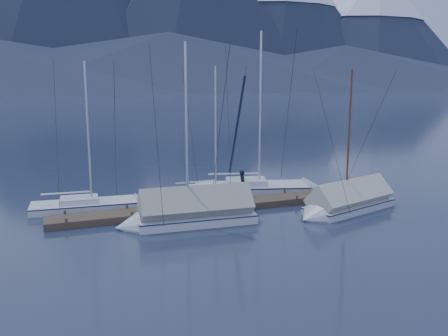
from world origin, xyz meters
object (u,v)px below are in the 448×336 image
(sailboat_open_left, at_px, (101,205))
(person, at_px, (243,184))
(sailboat_covered_near, at_px, (344,204))
(sailboat_covered_far, at_px, (185,215))
(sailboat_open_right, at_px, (268,189))
(sailboat_open_mid, at_px, (223,192))

(sailboat_open_left, bearing_deg, person, -15.03)
(sailboat_covered_near, distance_m, sailboat_covered_far, 8.35)
(sailboat_open_right, xyz_separation_m, person, (-2.57, -2.07, 0.94))
(sailboat_covered_near, height_order, sailboat_covered_far, sailboat_covered_far)
(sailboat_covered_near, bearing_deg, sailboat_covered_far, 173.97)
(sailboat_open_left, distance_m, person, 7.69)
(sailboat_open_mid, distance_m, sailboat_covered_near, 7.27)
(sailboat_open_left, height_order, sailboat_open_right, sailboat_open_right)
(sailboat_open_mid, relative_size, sailboat_covered_near, 1.02)
(sailboat_open_right, relative_size, sailboat_covered_near, 1.29)
(sailboat_open_left, height_order, sailboat_covered_far, sailboat_covered_far)
(sailboat_open_left, bearing_deg, sailboat_covered_near, -23.85)
(sailboat_open_left, xyz_separation_m, sailboat_open_right, (9.94, 0.09, 0.03))
(sailboat_open_left, height_order, sailboat_covered_near, sailboat_open_left)
(sailboat_open_right, xyz_separation_m, sailboat_covered_near, (1.78, -5.27, 0.22))
(sailboat_covered_near, distance_m, person, 5.45)
(sailboat_open_mid, bearing_deg, person, -84.04)
(sailboat_open_right, bearing_deg, sailboat_open_left, -179.48)
(sailboat_open_left, height_order, person, sailboat_open_left)
(sailboat_open_right, relative_size, person, 6.63)
(sailboat_covered_far, bearing_deg, sailboat_open_left, 128.41)
(sailboat_covered_near, xyz_separation_m, sailboat_covered_far, (-8.31, 0.88, 0.05))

